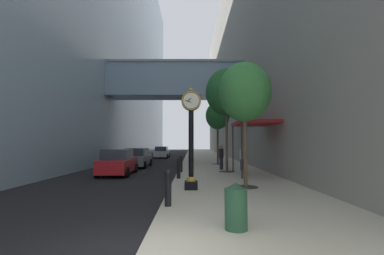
{
  "coord_description": "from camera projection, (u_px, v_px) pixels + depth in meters",
  "views": [
    {
      "loc": [
        0.99,
        -4.59,
        2.1
      ],
      "look_at": [
        0.92,
        19.78,
        3.56
      ],
      "focal_mm": 24.5,
      "sensor_mm": 36.0,
      "label": 1
    }
  ],
  "objects": [
    {
      "name": "ground_plane",
      "position": [
        185.0,
        161.0,
        31.41
      ],
      "size": [
        110.0,
        110.0,
        0.0
      ],
      "primitive_type": "plane",
      "color": "black",
      "rests_on": "ground"
    },
    {
      "name": "sidewalk_right",
      "position": [
        208.0,
        159.0,
        34.4
      ],
      "size": [
        6.1,
        80.0,
        0.14
      ],
      "primitive_type": "cube",
      "color": "#BCB29E",
      "rests_on": "ground"
    },
    {
      "name": "building_block_left",
      "position": [
        98.0,
        21.0,
        35.51
      ],
      "size": [
        22.82,
        80.0,
        37.43
      ],
      "color": "#849EB2",
      "rests_on": "ground"
    },
    {
      "name": "building_block_right",
      "position": [
        264.0,
        55.0,
        35.2
      ],
      "size": [
        9.0,
        80.0,
        27.77
      ],
      "color": "gray",
      "rests_on": "ground"
    },
    {
      "name": "street_clock",
      "position": [
        192.0,
        133.0,
        11.26
      ],
      "size": [
        0.84,
        0.55,
        4.35
      ],
      "color": "black",
      "rests_on": "sidewalk_right"
    },
    {
      "name": "bollard_nearest",
      "position": [
        169.0,
        187.0,
        8.19
      ],
      "size": [
        0.22,
        0.22,
        1.13
      ],
      "color": "black",
      "rests_on": "sidewalk_right"
    },
    {
      "name": "bollard_third",
      "position": [
        179.0,
        168.0,
        14.6
      ],
      "size": [
        0.22,
        0.22,
        1.13
      ],
      "color": "black",
      "rests_on": "sidewalk_right"
    },
    {
      "name": "bollard_fourth",
      "position": [
        182.0,
        163.0,
        17.8
      ],
      "size": [
        0.22,
        0.22,
        1.13
      ],
      "color": "black",
      "rests_on": "sidewalk_right"
    },
    {
      "name": "street_tree_near",
      "position": [
        245.0,
        92.0,
        11.9
      ],
      "size": [
        2.36,
        2.36,
        5.65
      ],
      "color": "#333335",
      "rests_on": "sidewalk_right"
    },
    {
      "name": "street_tree_mid_near",
      "position": [
        227.0,
        92.0,
        18.25
      ],
      "size": [
        2.86,
        2.86,
        7.17
      ],
      "color": "#333335",
      "rests_on": "sidewalk_right"
    },
    {
      "name": "street_tree_mid_far",
      "position": [
        218.0,
        116.0,
        24.46
      ],
      "size": [
        2.24,
        2.24,
        5.81
      ],
      "color": "#333335",
      "rests_on": "sidewalk_right"
    },
    {
      "name": "trash_bin",
      "position": [
        237.0,
        205.0,
        5.97
      ],
      "size": [
        0.53,
        0.53,
        1.05
      ],
      "color": "#234C33",
      "rests_on": "sidewalk_right"
    },
    {
      "name": "pedestrian_walking",
      "position": [
        243.0,
        158.0,
        18.91
      ],
      "size": [
        0.52,
        0.48,
        1.69
      ],
      "color": "#23232D",
      "rests_on": "sidewalk_right"
    },
    {
      "name": "pedestrian_by_clock",
      "position": [
        222.0,
        156.0,
        19.45
      ],
      "size": [
        0.42,
        0.42,
        1.8
      ],
      "color": "#23232D",
      "rests_on": "sidewalk_right"
    },
    {
      "name": "storefront_awning",
      "position": [
        255.0,
        124.0,
        16.3
      ],
      "size": [
        2.4,
        3.6,
        3.3
      ],
      "color": "maroon",
      "rests_on": "sidewalk_right"
    },
    {
      "name": "car_red_near",
      "position": [
        119.0,
        163.0,
        17.27
      ],
      "size": [
        2.08,
        4.27,
        1.7
      ],
      "color": "#AD191E",
      "rests_on": "ground"
    },
    {
      "name": "car_grey_mid",
      "position": [
        138.0,
        158.0,
        22.8
      ],
      "size": [
        2.17,
        4.22,
        1.67
      ],
      "color": "slate",
      "rests_on": "ground"
    },
    {
      "name": "car_white_far",
      "position": [
        163.0,
        152.0,
        37.14
      ],
      "size": [
        2.0,
        4.62,
        1.62
      ],
      "color": "silver",
      "rests_on": "ground"
    }
  ]
}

